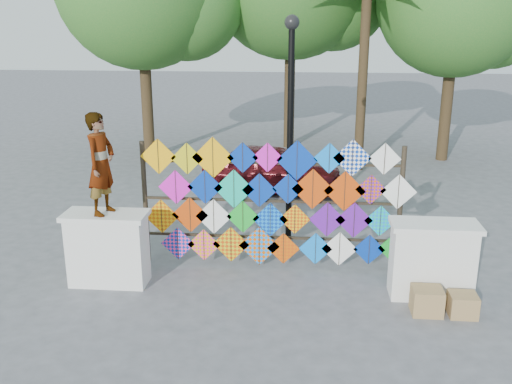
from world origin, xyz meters
TOP-DOWN VIEW (x-y plane):
  - ground at (0.00, 0.00)m, footprint 80.00×80.00m
  - parapet_left at (-2.70, -0.20)m, footprint 1.40×0.65m
  - parapet_right at (2.70, -0.20)m, footprint 1.40×0.65m
  - kite_rack at (0.06, 0.72)m, footprint 4.90×0.24m
  - vendor_woman at (-2.70, -0.20)m, footprint 0.54×0.69m
  - sedan at (-0.26, 5.50)m, footprint 3.80×1.90m
  - lamppost at (0.30, 2.00)m, footprint 0.28×0.28m
  - cardboard_box_near at (2.54, -0.79)m, footprint 0.46×0.41m
  - cardboard_box_far at (3.08, -0.81)m, footprint 0.42×0.39m

SIDE VIEW (x-z plane):
  - ground at x=0.00m, z-range 0.00..0.00m
  - cardboard_box_far at x=3.08m, z-range 0.00..0.35m
  - cardboard_box_near at x=2.54m, z-range 0.00..0.41m
  - sedan at x=-0.26m, z-range 0.00..1.24m
  - parapet_left at x=-2.70m, z-range 0.01..1.29m
  - parapet_right at x=2.70m, z-range 0.01..1.29m
  - kite_rack at x=0.06m, z-range 0.01..2.43m
  - vendor_woman at x=-2.70m, z-range 1.28..2.97m
  - lamppost at x=0.30m, z-range 0.46..4.92m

